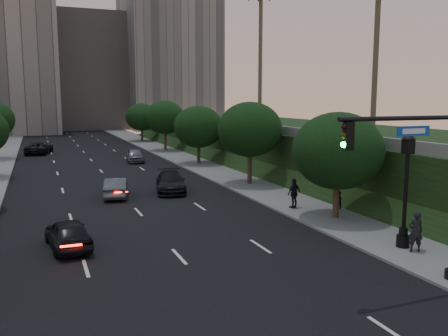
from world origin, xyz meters
name	(u,v)px	position (x,y,z in m)	size (l,w,h in m)	color
ground	(220,301)	(0.00, 0.00, 0.00)	(160.00, 160.00, 0.00)	black
road_surface	(104,174)	(0.00, 30.00, 0.01)	(16.00, 140.00, 0.02)	black
sidewalk_right	(208,168)	(10.25, 30.00, 0.07)	(4.50, 140.00, 0.15)	slate
embankment	(319,146)	(22.00, 28.00, 2.00)	(18.00, 90.00, 4.00)	black
parapet_wall	(245,126)	(13.50, 28.00, 4.35)	(0.35, 90.00, 0.70)	slate
office_block_mid	(87,73)	(6.00, 102.00, 13.00)	(22.00, 18.00, 26.00)	gray
office_block_right	(168,51)	(24.00, 96.00, 18.00)	(20.00, 22.00, 36.00)	gray
tree_right_a	(338,151)	(10.30, 8.00, 4.02)	(5.20, 5.20, 6.24)	#38281C
tree_right_b	(250,130)	(10.30, 20.00, 4.52)	(5.20, 5.20, 6.74)	#38281C
tree_right_c	(198,127)	(10.30, 33.00, 4.02)	(5.20, 5.20, 6.24)	#38281C
tree_right_d	(165,117)	(10.30, 47.00, 4.52)	(5.20, 5.20, 6.74)	#38281C
tree_right_e	(142,117)	(10.30, 62.00, 4.02)	(5.20, 5.20, 6.24)	#38281C
traffic_signal_mast	(436,190)	(7.79, -1.66, 3.67)	(5.68, 0.56, 7.00)	black
street_lamp	(405,194)	(9.95, 2.17, 2.63)	(0.64, 0.64, 5.62)	black
sedan_near_left	(68,234)	(-4.48, 8.11, 0.72)	(1.69, 4.21, 1.43)	black
sedan_mid_left	(116,187)	(-0.54, 19.11, 0.71)	(1.50, 4.30, 1.42)	#4F5155
sedan_far_left	(39,148)	(-5.43, 49.67, 0.77)	(2.56, 5.54, 1.54)	black
sedan_near_right	(171,182)	(3.57, 19.57, 0.75)	(2.11, 5.18, 1.50)	black
sedan_far_right	(135,155)	(4.38, 37.52, 0.75)	(1.78, 4.43, 1.51)	slate
pedestrian_a	(415,231)	(9.95, 1.43, 1.08)	(0.68, 0.44, 1.86)	black
pedestrian_b	(337,197)	(11.50, 9.65, 0.91)	(0.74, 0.58, 1.52)	black
pedestrian_c	(294,193)	(9.24, 10.98, 1.09)	(1.10, 0.46, 1.88)	black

